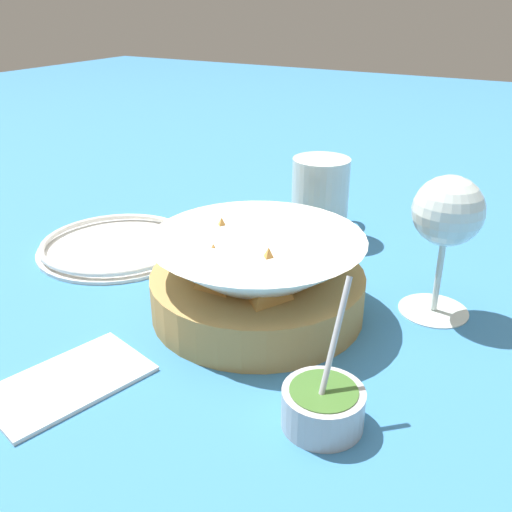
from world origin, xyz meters
name	(u,v)px	position (x,y,z in m)	size (l,w,h in m)	color
ground_plane	(270,300)	(0.00, 0.00, 0.00)	(4.00, 4.00, 0.00)	teal
food_basket	(255,278)	(-0.03, 0.00, 0.04)	(0.23, 0.23, 0.10)	#B2894C
sauce_cup	(323,405)	(-0.16, -0.14, 0.02)	(0.08, 0.07, 0.12)	#B7B7BC
wine_glass	(447,217)	(0.07, -0.17, 0.11)	(0.08, 0.08, 0.16)	silver
beer_mug	(320,200)	(0.21, 0.03, 0.05)	(0.12, 0.08, 0.11)	silver
side_plate	(117,244)	(0.02, 0.25, 0.01)	(0.22, 0.22, 0.01)	white
napkin	(68,380)	(-0.23, 0.09, 0.00)	(0.16, 0.12, 0.01)	white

